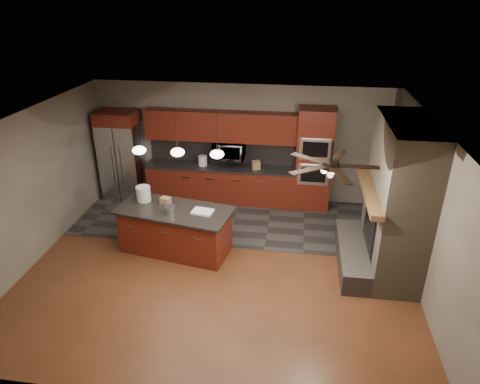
% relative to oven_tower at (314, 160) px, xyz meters
% --- Properties ---
extents(ground, '(7.00, 7.00, 0.00)m').
position_rel_oven_tower_xyz_m(ground, '(-1.70, -2.69, -1.19)').
color(ground, brown).
rests_on(ground, ground).
extents(ceiling, '(7.00, 6.00, 0.02)m').
position_rel_oven_tower_xyz_m(ceiling, '(-1.70, -2.69, 1.61)').
color(ceiling, white).
rests_on(ceiling, back_wall).
extents(back_wall, '(7.00, 0.02, 2.80)m').
position_rel_oven_tower_xyz_m(back_wall, '(-1.70, 0.31, 0.21)').
color(back_wall, gray).
rests_on(back_wall, ground).
extents(right_wall, '(0.02, 6.00, 2.80)m').
position_rel_oven_tower_xyz_m(right_wall, '(1.80, -2.69, 0.21)').
color(right_wall, gray).
rests_on(right_wall, ground).
extents(left_wall, '(0.02, 6.00, 2.80)m').
position_rel_oven_tower_xyz_m(left_wall, '(-5.20, -2.69, 0.21)').
color(left_wall, gray).
rests_on(left_wall, ground).
extents(slate_tile_patch, '(7.00, 2.40, 0.01)m').
position_rel_oven_tower_xyz_m(slate_tile_patch, '(-1.70, -0.89, -1.19)').
color(slate_tile_patch, '#373432').
rests_on(slate_tile_patch, ground).
extents(fireplace_column, '(1.30, 2.10, 2.80)m').
position_rel_oven_tower_xyz_m(fireplace_column, '(1.34, -2.29, 0.11)').
color(fireplace_column, '#726751').
rests_on(fireplace_column, ground).
extents(back_cabinetry, '(3.59, 0.64, 2.20)m').
position_rel_oven_tower_xyz_m(back_cabinetry, '(-2.18, 0.05, -0.30)').
color(back_cabinetry, maroon).
rests_on(back_cabinetry, ground).
extents(oven_tower, '(0.80, 0.63, 2.38)m').
position_rel_oven_tower_xyz_m(oven_tower, '(0.00, 0.00, 0.00)').
color(oven_tower, maroon).
rests_on(oven_tower, ground).
extents(microwave, '(0.73, 0.41, 0.50)m').
position_rel_oven_tower_xyz_m(microwave, '(-1.98, 0.06, 0.11)').
color(microwave, silver).
rests_on(microwave, back_cabinetry).
extents(refrigerator, '(0.93, 0.75, 2.17)m').
position_rel_oven_tower_xyz_m(refrigerator, '(-4.59, -0.07, -0.11)').
color(refrigerator, silver).
rests_on(refrigerator, ground).
extents(kitchen_island, '(2.35, 1.39, 0.92)m').
position_rel_oven_tower_xyz_m(kitchen_island, '(-2.65, -2.31, -0.73)').
color(kitchen_island, maroon).
rests_on(kitchen_island, ground).
extents(white_bucket, '(0.32, 0.32, 0.30)m').
position_rel_oven_tower_xyz_m(white_bucket, '(-3.34, -2.04, -0.12)').
color(white_bucket, silver).
rests_on(white_bucket, kitchen_island).
extents(paint_can, '(0.22, 0.22, 0.13)m').
position_rel_oven_tower_xyz_m(paint_can, '(-2.69, -2.45, -0.20)').
color(paint_can, '#ADACB1').
rests_on(paint_can, kitchen_island).
extents(paint_tray, '(0.42, 0.33, 0.04)m').
position_rel_oven_tower_xyz_m(paint_tray, '(-2.08, -2.36, -0.25)').
color(paint_tray, white).
rests_on(paint_tray, kitchen_island).
extents(cardboard_box, '(0.23, 0.19, 0.12)m').
position_rel_oven_tower_xyz_m(cardboard_box, '(-2.88, -2.09, -0.21)').
color(cardboard_box, '#926E4B').
rests_on(cardboard_box, kitchen_island).
extents(counter_bucket, '(0.25, 0.25, 0.24)m').
position_rel_oven_tower_xyz_m(counter_bucket, '(-2.60, 0.01, -0.17)').
color(counter_bucket, white).
rests_on(counter_bucket, back_cabinetry).
extents(counter_box, '(0.22, 0.20, 0.20)m').
position_rel_oven_tower_xyz_m(counter_box, '(-1.32, -0.04, -0.19)').
color(counter_box, '#A07A52').
rests_on(counter_box, back_cabinetry).
extents(pendant_left, '(0.26, 0.26, 0.92)m').
position_rel_oven_tower_xyz_m(pendant_left, '(-3.35, -1.99, 0.77)').
color(pendant_left, black).
rests_on(pendant_left, ceiling).
extents(pendant_center, '(0.26, 0.26, 0.92)m').
position_rel_oven_tower_xyz_m(pendant_center, '(-2.60, -1.99, 0.77)').
color(pendant_center, black).
rests_on(pendant_center, ceiling).
extents(pendant_right, '(0.26, 0.26, 0.92)m').
position_rel_oven_tower_xyz_m(pendant_right, '(-1.85, -1.99, 0.77)').
color(pendant_right, black).
rests_on(pendant_right, ceiling).
extents(ceiling_fan, '(1.27, 1.33, 0.41)m').
position_rel_oven_tower_xyz_m(ceiling_fan, '(0.10, -3.49, 1.27)').
color(ceiling_fan, black).
rests_on(ceiling_fan, ceiling).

